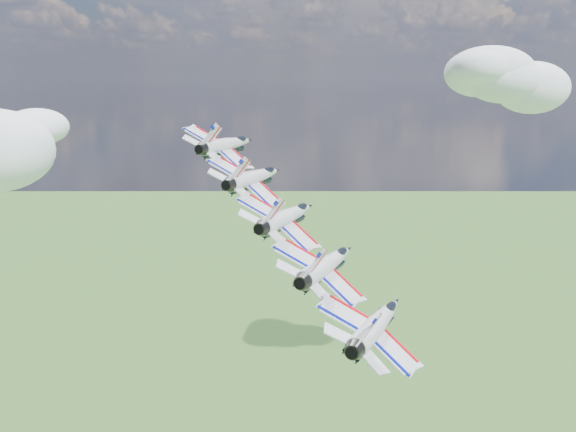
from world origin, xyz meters
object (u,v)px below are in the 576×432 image
(jet_4, at_px, (378,323))
(jet_2, at_px, (288,216))
(jet_1, at_px, (255,177))
(jet_3, at_px, (328,264))
(jet_0, at_px, (228,144))

(jet_4, bearing_deg, jet_2, 141.84)
(jet_1, xyz_separation_m, jet_2, (7.00, -7.28, -3.67))
(jet_3, xyz_separation_m, jet_4, (7.00, -7.28, -3.67))
(jet_3, relative_size, jet_4, 1.00)
(jet_1, distance_m, jet_4, 32.24)
(jet_1, bearing_deg, jet_4, -38.16)
(jet_3, distance_m, jet_4, 10.75)
(jet_0, height_order, jet_1, jet_0)
(jet_1, distance_m, jet_2, 10.75)
(jet_1, relative_size, jet_2, 1.00)
(jet_0, bearing_deg, jet_1, -38.16)
(jet_2, relative_size, jet_4, 1.00)
(jet_1, xyz_separation_m, jet_4, (20.99, -21.85, -11.01))
(jet_4, bearing_deg, jet_0, 141.84)
(jet_3, bearing_deg, jet_2, 141.84)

